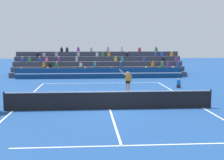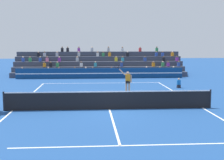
{
  "view_description": "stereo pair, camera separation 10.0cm",
  "coord_description": "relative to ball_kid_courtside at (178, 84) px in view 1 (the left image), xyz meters",
  "views": [
    {
      "loc": [
        -1.19,
        -17.6,
        3.81
      ],
      "look_at": [
        0.51,
        5.07,
        1.1
      ],
      "focal_mm": 50.0,
      "sensor_mm": 36.0,
      "label": 1
    },
    {
      "loc": [
        -1.09,
        -17.61,
        3.81
      ],
      "look_at": [
        0.51,
        5.07,
        1.1
      ],
      "focal_mm": 50.0,
      "sensor_mm": 36.0,
      "label": 2
    }
  ],
  "objects": [
    {
      "name": "tennis_ball",
      "position": [
        -3.44,
        -4.32,
        -0.3
      ],
      "size": [
        0.07,
        0.07,
        0.07
      ],
      "primitive_type": "sphere",
      "color": "#C6DB33",
      "rests_on": "ground"
    },
    {
      "name": "court_lines",
      "position": [
        -6.43,
        -8.23,
        -0.33
      ],
      "size": [
        11.1,
        23.9,
        0.01
      ],
      "color": "white",
      "rests_on": "ground"
    },
    {
      "name": "sponsor_banner_wall",
      "position": [
        -6.43,
        7.72,
        0.22
      ],
      "size": [
        18.0,
        0.26,
        1.1
      ],
      "color": "navy",
      "rests_on": "ground"
    },
    {
      "name": "bleacher_stand",
      "position": [
        -6.43,
        11.52,
        0.69
      ],
      "size": [
        19.78,
        4.75,
        3.38
      ],
      "color": "#383D4C",
      "rests_on": "ground"
    },
    {
      "name": "ball_kid_courtside",
      "position": [
        0.0,
        0.0,
        0.0
      ],
      "size": [
        0.3,
        0.36,
        0.84
      ],
      "color": "black",
      "rests_on": "ground"
    },
    {
      "name": "tennis_player",
      "position": [
        -4.78,
        -3.1,
        0.65
      ],
      "size": [
        1.33,
        0.39,
        2.31
      ],
      "color": "tan",
      "rests_on": "ground"
    },
    {
      "name": "ground_plane",
      "position": [
        -6.43,
        -8.23,
        -0.33
      ],
      "size": [
        120.0,
        120.0,
        0.0
      ],
      "primitive_type": "plane",
      "color": "navy"
    },
    {
      "name": "tennis_net",
      "position": [
        -6.43,
        -8.23,
        0.21
      ],
      "size": [
        12.0,
        0.1,
        1.1
      ],
      "color": "black",
      "rests_on": "ground"
    }
  ]
}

